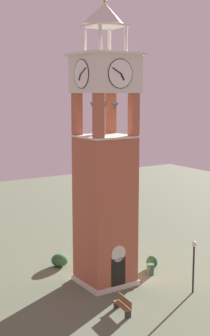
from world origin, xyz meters
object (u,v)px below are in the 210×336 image
trash_bin (150,269)px  lamp_post (194,257)px  clock_tower (105,172)px  park_bench (123,305)px

trash_bin → lamp_post: bearing=-83.9°
clock_tower → lamp_post: 8.03m
park_bench → lamp_post: bearing=-1.4°
park_bench → trash_bin: size_ratio=2.05×
clock_tower → trash_bin: size_ratio=23.64×
clock_tower → trash_bin: 8.17m
trash_bin → clock_tower: bearing=170.1°
clock_tower → park_bench: 8.67m
clock_tower → lamp_post: clock_tower is taller
lamp_post → trash_bin: bearing=96.1°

